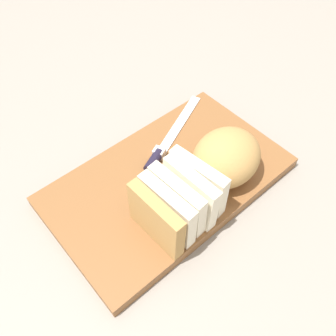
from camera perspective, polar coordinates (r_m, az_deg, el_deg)
ground_plane at (r=0.73m, az=0.00°, el=-2.67°), size 3.00×3.00×0.00m
cutting_board at (r=0.72m, az=0.00°, el=-2.09°), size 0.47×0.29×0.02m
bread_loaf at (r=0.66m, az=6.07°, el=-1.09°), size 0.27×0.14×0.10m
bread_knife at (r=0.75m, az=-0.93°, el=3.05°), size 0.24×0.12×0.02m
crumb_near_knife at (r=0.74m, az=-1.56°, el=1.26°), size 0.00×0.00×0.00m
crumb_near_loaf at (r=0.70m, az=-1.46°, el=-2.72°), size 0.00×0.00×0.00m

